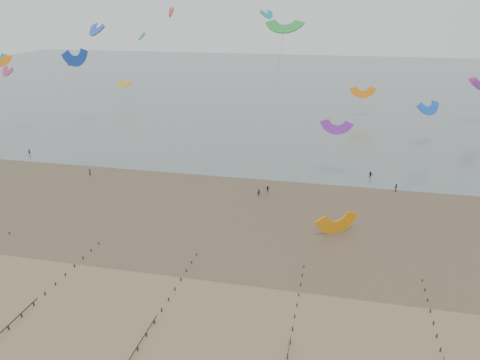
# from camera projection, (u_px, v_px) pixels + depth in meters

# --- Properties ---
(ground) EXTENTS (500.00, 500.00, 0.00)m
(ground) POSITION_uv_depth(u_px,v_px,m) (146.00, 293.00, 68.46)
(ground) COLOR brown
(ground) RESTS_ON ground
(sea_and_shore) EXTENTS (500.00, 665.00, 0.03)m
(sea_and_shore) POSITION_uv_depth(u_px,v_px,m) (192.00, 200.00, 100.71)
(sea_and_shore) COLOR #475654
(sea_and_shore) RESTS_ON ground
(kitesurfer_lead) EXTENTS (0.75, 0.75, 1.76)m
(kitesurfer_lead) POSITION_uv_depth(u_px,v_px,m) (90.00, 172.00, 114.92)
(kitesurfer_lead) COLOR black
(kitesurfer_lead) RESTS_ON ground
(kitesurfers) EXTENTS (150.96, 18.82, 1.81)m
(kitesurfers) POSITION_uv_depth(u_px,v_px,m) (358.00, 184.00, 107.42)
(kitesurfers) COLOR black
(kitesurfers) RESTS_ON ground
(grounded_kite) EXTENTS (9.57, 9.20, 4.15)m
(grounded_kite) POSITION_uv_depth(u_px,v_px,m) (336.00, 232.00, 86.63)
(grounded_kite) COLOR orange
(grounded_kite) RESTS_ON ground
(kites_airborne) EXTENTS (216.30, 104.58, 37.94)m
(kites_airborne) POSITION_uv_depth(u_px,v_px,m) (239.00, 68.00, 144.44)
(kites_airborne) COLOR red
(kites_airborne) RESTS_ON ground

